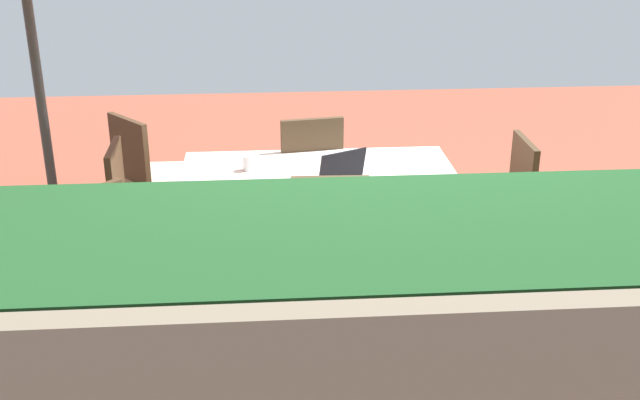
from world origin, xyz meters
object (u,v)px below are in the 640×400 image
chair_east (143,210)px  dining_table (320,185)px  chair_southeast (150,172)px  cup (248,163)px  chair_northeast (112,270)px  chair_west (498,203)px  laptop (336,173)px  chair_south (308,170)px  chair_north (331,258)px

chair_east → dining_table: bearing=-93.4°
chair_southeast → dining_table: bearing=-163.0°
cup → chair_northeast: bearing=52.3°
chair_west → laptop: chair_west is taller
chair_west → chair_south: size_ratio=1.00×
cup → chair_east: bearing=10.7°
dining_table → laptop: bearing=157.5°
chair_west → chair_southeast: same height
chair_north → chair_east: bearing=148.1°
dining_table → chair_west: size_ratio=1.80×
chair_north → laptop: chair_north is taller
dining_table → chair_east: bearing=-2.3°
dining_table → chair_northeast: chair_northeast is taller
chair_east → cup: chair_east is taller
chair_east → laptop: (-1.23, 0.09, 0.25)m
dining_table → chair_east: 1.14m
chair_northeast → chair_southeast: same height
chair_north → cup: 1.04m
dining_table → chair_south: 0.70m
laptop → chair_north: bearing=56.1°
chair_south → chair_north: same height
chair_west → chair_south: same height
chair_south → cup: (0.42, 0.51, 0.25)m
chair_west → cup: chair_west is taller
laptop → dining_table: bearing=-48.8°
chair_south → dining_table: bearing=84.6°
chair_west → chair_east: size_ratio=1.00×
dining_table → chair_east: (1.13, -0.04, -0.15)m
chair_northeast → chair_east: (-0.05, -0.82, 0.00)m
chair_south → cup: size_ratio=10.02×
chair_south → chair_east: (1.09, 0.64, 0.00)m
chair_west → chair_north: bearing=-57.9°
dining_table → chair_southeast: (1.17, -0.74, -0.15)m
dining_table → chair_north: (-0.01, 0.72, -0.15)m
chair_northeast → chair_north: size_ratio=1.00×
chair_north → chair_southeast: 1.88m
chair_southeast → cup: (-0.72, 0.57, 0.25)m
chair_west → chair_northeast: size_ratio=1.00×
dining_table → chair_southeast: bearing=-32.4°
chair_west → chair_east: (2.28, -0.07, 0.00)m
cup → dining_table: bearing=159.0°
chair_south → chair_north: (-0.04, 1.41, 0.00)m
chair_south → laptop: 0.78m
chair_north → chair_southeast: bearing=130.9°
chair_north → chair_southeast: size_ratio=1.00×
chair_west → chair_south: 1.38m
chair_west → chair_north: size_ratio=1.00×
chair_south → cup: chair_south is taller
chair_west → chair_northeast: bearing=-71.5°
chair_southeast → laptop: 1.51m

